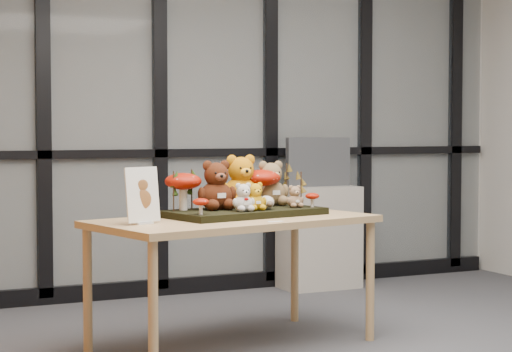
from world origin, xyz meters
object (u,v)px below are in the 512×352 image
diorama_tray (244,212)px  bear_pooh_yellow (241,178)px  bear_brown_medium (216,183)px  mushroom_front_right (312,199)px  mushroom_back_right (262,186)px  mushroom_front_left (201,206)px  plush_cream_hedgehog (266,202)px  sign_holder (143,198)px  monitor (318,162)px  bear_small_yellow (255,195)px  cabinet (319,237)px  bear_tan_back (271,181)px  bear_beige_small (295,195)px  mushroom_back_left (183,190)px  display_table (234,230)px  bear_white_bow (243,196)px

diorama_tray → bear_pooh_yellow: bearing=61.0°
bear_pooh_yellow → bear_brown_medium: bearing=-166.3°
diorama_tray → bear_brown_medium: 0.24m
mushroom_front_right → mushroom_back_right: bearing=138.8°
mushroom_front_left → mushroom_front_right: (0.76, 0.16, -0.00)m
plush_cream_hedgehog → sign_holder: bearing=175.6°
bear_brown_medium → mushroom_back_right: 0.36m
mushroom_front_left → monitor: monitor is taller
bear_small_yellow → cabinet: 2.04m
diorama_tray → mushroom_front_left: (-0.35, -0.22, 0.07)m
plush_cream_hedgehog → mushroom_front_left: size_ratio=0.88×
bear_brown_medium → bear_tan_back: size_ratio=1.05×
bear_pooh_yellow → bear_small_yellow: bear_pooh_yellow is taller
diorama_tray → plush_cream_hedgehog: plush_cream_hedgehog is taller
diorama_tray → monitor: (1.28, 1.45, 0.22)m
bear_beige_small → plush_cream_hedgehog: 0.21m
plush_cream_hedgehog → monitor: bearing=39.8°
bear_pooh_yellow → bear_brown_medium: size_ratio=1.10×
mushroom_back_left → monitor: (1.62, 1.37, 0.08)m
mushroom_back_right → cabinet: bearing=49.6°
mushroom_front_right → monitor: 1.74m
bear_brown_medium → mushroom_front_left: (-0.19, -0.25, -0.10)m
monitor → diorama_tray: bearing=-131.4°
bear_tan_back → bear_small_yellow: size_ratio=1.68×
bear_pooh_yellow → cabinet: bearing=33.7°
diorama_tray → mushroom_back_left: mushroom_back_left is taller
plush_cream_hedgehog → mushroom_back_left: 0.48m
plush_cream_hedgehog → sign_holder: size_ratio=0.29×
bear_small_yellow → mushroom_front_right: size_ratio=1.88×
bear_pooh_yellow → mushroom_back_right: bear_pooh_yellow is taller
bear_brown_medium → monitor: 2.01m
diorama_tray → mushroom_back_right: bearing=25.7°
bear_pooh_yellow → bear_small_yellow: bearing=-107.2°
display_table → bear_white_bow: 0.20m
bear_small_yellow → bear_white_bow: same height
plush_cream_hedgehog → monitor: size_ratio=0.16×
display_table → mushroom_back_left: mushroom_back_left is taller
bear_brown_medium → bear_white_bow: 0.20m
sign_holder → monitor: monitor is taller
bear_white_bow → cabinet: 2.11m
sign_holder → bear_tan_back: bearing=0.9°
bear_pooh_yellow → bear_beige_small: (0.27, -0.16, -0.10)m
bear_brown_medium → mushroom_front_right: (0.57, -0.09, -0.11)m
mushroom_back_right → mushroom_front_right: mushroom_back_right is taller
display_table → mushroom_front_right: size_ratio=18.35×
mushroom_front_right → plush_cream_hedgehog: bearing=-175.7°
display_table → mushroom_back_right: 0.43m
bear_pooh_yellow → bear_small_yellow: size_ratio=1.93×
bear_small_yellow → sign_holder: sign_holder is taller
display_table → mushroom_back_right: mushroom_back_right is taller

